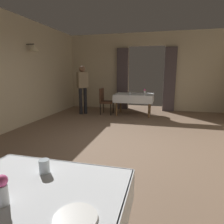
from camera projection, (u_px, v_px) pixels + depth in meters
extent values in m
plane|color=#7A604C|center=(127.00, 146.00, 4.10)|extent=(10.08, 10.08, 0.00)
cylinder|color=black|center=(30.00, 44.00, 5.50)|extent=(0.24, 0.02, 0.02)
cone|color=beige|center=(34.00, 48.00, 5.49)|extent=(0.26, 0.26, 0.18)
cube|color=beige|center=(99.00, 72.00, 8.25)|extent=(2.50, 0.12, 3.00)
cube|color=beige|center=(199.00, 72.00, 7.31)|extent=(2.50, 0.12, 3.00)
cube|color=beige|center=(147.00, 39.00, 7.52)|extent=(1.40, 0.12, 0.50)
cube|color=#4C4247|center=(122.00, 79.00, 7.92)|extent=(0.44, 0.14, 2.42)
cube|color=#4C4247|center=(170.00, 80.00, 7.48)|extent=(0.44, 0.14, 2.42)
cylinder|color=brown|center=(14.00, 200.00, 1.80)|extent=(0.06, 0.06, 0.71)
cylinder|color=brown|center=(117.00, 219.00, 1.57)|extent=(0.06, 0.06, 0.71)
cube|color=brown|center=(27.00, 202.00, 1.22)|extent=(1.13, 0.99, 0.03)
cube|color=white|center=(26.00, 199.00, 1.21)|extent=(1.19, 1.05, 0.01)
cube|color=white|center=(67.00, 174.00, 1.74)|extent=(1.19, 0.02, 0.25)
cylinder|color=brown|center=(117.00, 106.00, 6.75)|extent=(0.06, 0.06, 0.71)
cylinder|color=brown|center=(149.00, 107.00, 6.48)|extent=(0.06, 0.06, 0.71)
cylinder|color=brown|center=(121.00, 103.00, 7.40)|extent=(0.06, 0.06, 0.71)
cylinder|color=brown|center=(150.00, 104.00, 7.14)|extent=(0.06, 0.06, 0.71)
cube|color=brown|center=(134.00, 95.00, 6.87)|extent=(1.26, 0.85, 0.03)
cube|color=white|center=(134.00, 94.00, 6.86)|extent=(1.32, 0.91, 0.01)
cube|color=white|center=(132.00, 99.00, 6.46)|extent=(1.32, 0.02, 0.27)
cube|color=white|center=(136.00, 96.00, 7.32)|extent=(1.32, 0.02, 0.27)
cube|color=white|center=(116.00, 97.00, 7.05)|extent=(0.02, 0.91, 0.27)
cube|color=white|center=(153.00, 98.00, 6.73)|extent=(0.02, 0.91, 0.27)
cylinder|color=black|center=(113.00, 108.00, 7.26)|extent=(0.04, 0.04, 0.42)
cylinder|color=black|center=(111.00, 109.00, 6.90)|extent=(0.04, 0.04, 0.42)
cylinder|color=black|center=(103.00, 107.00, 7.35)|extent=(0.04, 0.04, 0.42)
cylinder|color=black|center=(100.00, 109.00, 6.99)|extent=(0.04, 0.04, 0.42)
cube|color=#513323|center=(107.00, 102.00, 7.08)|extent=(0.44, 0.44, 0.06)
cube|color=#513323|center=(102.00, 95.00, 7.08)|extent=(0.05, 0.42, 0.48)
cylinder|color=silver|center=(3.00, 195.00, 1.14)|extent=(0.06, 0.06, 0.13)
sphere|color=#D84C8C|center=(1.00, 181.00, 1.12)|extent=(0.07, 0.07, 0.07)
cylinder|color=silver|center=(44.00, 166.00, 1.51)|extent=(0.08, 0.08, 0.11)
cylinder|color=white|center=(76.00, 218.00, 1.04)|extent=(0.24, 0.24, 0.01)
cylinder|color=silver|center=(145.00, 93.00, 6.51)|extent=(0.06, 0.06, 0.14)
sphere|color=#D84C8C|center=(145.00, 90.00, 6.49)|extent=(0.07, 0.07, 0.07)
cylinder|color=silver|center=(130.00, 93.00, 6.66)|extent=(0.07, 0.07, 0.08)
cylinder|color=black|center=(81.00, 101.00, 7.05)|extent=(0.12, 0.12, 0.95)
cylinder|color=black|center=(85.00, 101.00, 7.14)|extent=(0.12, 0.12, 0.95)
cube|color=gray|center=(82.00, 80.00, 6.94)|extent=(0.41, 0.41, 0.55)
sphere|color=brown|center=(82.00, 69.00, 6.87)|extent=(0.22, 0.22, 0.22)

